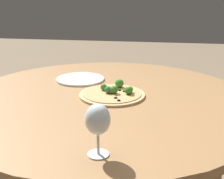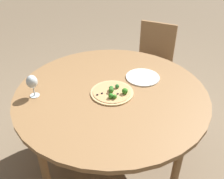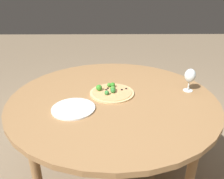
% 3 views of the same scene
% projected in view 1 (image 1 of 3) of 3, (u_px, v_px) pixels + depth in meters
% --- Properties ---
extents(dining_table, '(1.32, 1.32, 0.74)m').
position_uv_depth(dining_table, '(106.00, 108.00, 1.40)').
color(dining_table, olive).
rests_on(dining_table, ground_plane).
extents(pizza, '(0.29, 0.29, 0.05)m').
position_uv_depth(pizza, '(113.00, 93.00, 1.39)').
color(pizza, tan).
rests_on(pizza, dining_table).
extents(wine_glass, '(0.07, 0.07, 0.16)m').
position_uv_depth(wine_glass, '(98.00, 121.00, 0.86)').
color(wine_glass, silver).
rests_on(wine_glass, dining_table).
extents(plate_near, '(0.25, 0.25, 0.01)m').
position_uv_depth(plate_near, '(80.00, 79.00, 1.63)').
color(plate_near, silver).
rests_on(plate_near, dining_table).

